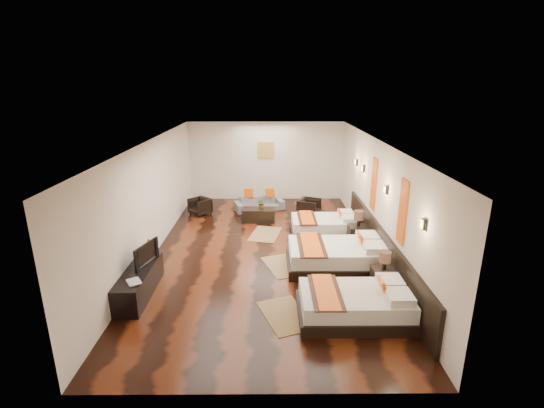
{
  "coord_description": "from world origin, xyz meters",
  "views": [
    {
      "loc": [
        0.13,
        -9.13,
        4.13
      ],
      "look_at": [
        0.19,
        0.55,
        1.1
      ],
      "focal_mm": 25.89,
      "sensor_mm": 36.0,
      "label": 1
    }
  ],
  "objects_px": {
    "armchair_right": "(309,208)",
    "table_plant": "(261,203)",
    "bed_mid": "(338,256)",
    "nightstand_b": "(358,233)",
    "tv": "(143,254)",
    "book": "(128,284)",
    "figurine": "(149,246)",
    "bed_far": "(325,225)",
    "sofa": "(259,204)",
    "armchair_left": "(200,206)",
    "bed_near": "(356,304)",
    "nightstand_a": "(383,278)",
    "tv_console": "(139,282)",
    "coffee_table": "(259,215)"
  },
  "relations": [
    {
      "from": "sofa",
      "to": "tv",
      "type": "bearing_deg",
      "value": -131.92
    },
    {
      "from": "bed_far",
      "to": "tv_console",
      "type": "xyz_separation_m",
      "value": [
        -4.19,
        -3.31,
        0.03
      ]
    },
    {
      "from": "bed_far",
      "to": "sofa",
      "type": "relative_size",
      "value": 1.16
    },
    {
      "from": "bed_mid",
      "to": "table_plant",
      "type": "height_order",
      "value": "bed_mid"
    },
    {
      "from": "nightstand_a",
      "to": "sofa",
      "type": "distance_m",
      "value": 5.96
    },
    {
      "from": "book",
      "to": "figurine",
      "type": "bearing_deg",
      "value": 90.0
    },
    {
      "from": "nightstand_a",
      "to": "coffee_table",
      "type": "distance_m",
      "value": 5.05
    },
    {
      "from": "nightstand_a",
      "to": "nightstand_b",
      "type": "distance_m",
      "value": 2.42
    },
    {
      "from": "figurine",
      "to": "armchair_left",
      "type": "bearing_deg",
      "value": 84.9
    },
    {
      "from": "tv",
      "to": "armchair_left",
      "type": "distance_m",
      "value": 4.8
    },
    {
      "from": "book",
      "to": "coffee_table",
      "type": "xyz_separation_m",
      "value": [
        2.29,
        4.96,
        -0.36
      ]
    },
    {
      "from": "nightstand_a",
      "to": "tv_console",
      "type": "height_order",
      "value": "nightstand_a"
    },
    {
      "from": "book",
      "to": "coffee_table",
      "type": "bearing_deg",
      "value": 65.24
    },
    {
      "from": "armchair_right",
      "to": "table_plant",
      "type": "relative_size",
      "value": 2.16
    },
    {
      "from": "nightstand_b",
      "to": "tv",
      "type": "relative_size",
      "value": 1.16
    },
    {
      "from": "bed_near",
      "to": "table_plant",
      "type": "height_order",
      "value": "bed_near"
    },
    {
      "from": "armchair_left",
      "to": "tv",
      "type": "bearing_deg",
      "value": -50.36
    },
    {
      "from": "sofa",
      "to": "tv_console",
      "type": "bearing_deg",
      "value": -131.35
    },
    {
      "from": "bed_mid",
      "to": "sofa",
      "type": "xyz_separation_m",
      "value": [
        -1.91,
        4.25,
        -0.06
      ]
    },
    {
      "from": "tv",
      "to": "figurine",
      "type": "bearing_deg",
      "value": 21.8
    },
    {
      "from": "nightstand_b",
      "to": "figurine",
      "type": "xyz_separation_m",
      "value": [
        -4.95,
        -1.7,
        0.38
      ]
    },
    {
      "from": "book",
      "to": "nightstand_b",
      "type": "bearing_deg",
      "value": 32.03
    },
    {
      "from": "coffee_table",
      "to": "table_plant",
      "type": "distance_m",
      "value": 0.37
    },
    {
      "from": "nightstand_b",
      "to": "tv",
      "type": "bearing_deg",
      "value": -155.39
    },
    {
      "from": "figurine",
      "to": "bed_far",
      "type": "bearing_deg",
      "value": 30.82
    },
    {
      "from": "figurine",
      "to": "armchair_right",
      "type": "relative_size",
      "value": 0.49
    },
    {
      "from": "tv",
      "to": "coffee_table",
      "type": "xyz_separation_m",
      "value": [
        2.24,
        4.11,
        -0.58
      ]
    },
    {
      "from": "book",
      "to": "coffee_table",
      "type": "relative_size",
      "value": 0.31
    },
    {
      "from": "bed_far",
      "to": "nightstand_b",
      "type": "height_order",
      "value": "nightstand_b"
    },
    {
      "from": "bed_near",
      "to": "nightstand_a",
      "type": "distance_m",
      "value": 1.18
    },
    {
      "from": "figurine",
      "to": "sofa",
      "type": "bearing_deg",
      "value": 63.63
    },
    {
      "from": "tv_console",
      "to": "coffee_table",
      "type": "bearing_deg",
      "value": 62.38
    },
    {
      "from": "book",
      "to": "bed_near",
      "type": "bearing_deg",
      "value": -3.31
    },
    {
      "from": "bed_near",
      "to": "coffee_table",
      "type": "bearing_deg",
      "value": 110.14
    },
    {
      "from": "sofa",
      "to": "nightstand_b",
      "type": "bearing_deg",
      "value": -66.15
    },
    {
      "from": "tv_console",
      "to": "figurine",
      "type": "xyz_separation_m",
      "value": [
        0.0,
        0.81,
        0.43
      ]
    },
    {
      "from": "bed_near",
      "to": "sofa",
      "type": "relative_size",
      "value": 1.26
    },
    {
      "from": "figurine",
      "to": "table_plant",
      "type": "distance_m",
      "value": 4.34
    },
    {
      "from": "table_plant",
      "to": "bed_near",
      "type": "bearing_deg",
      "value": -70.95
    },
    {
      "from": "coffee_table",
      "to": "table_plant",
      "type": "height_order",
      "value": "table_plant"
    },
    {
      "from": "nightstand_b",
      "to": "bed_far",
      "type": "bearing_deg",
      "value": 133.04
    },
    {
      "from": "bed_mid",
      "to": "tv",
      "type": "xyz_separation_m",
      "value": [
        -4.15,
        -0.91,
        0.49
      ]
    },
    {
      "from": "bed_mid",
      "to": "tv_console",
      "type": "height_order",
      "value": "bed_mid"
    },
    {
      "from": "bed_far",
      "to": "table_plant",
      "type": "distance_m",
      "value": 2.15
    },
    {
      "from": "bed_far",
      "to": "sofa",
      "type": "bearing_deg",
      "value": 132.06
    },
    {
      "from": "bed_far",
      "to": "tv_console",
      "type": "bearing_deg",
      "value": -141.72
    },
    {
      "from": "bed_near",
      "to": "bed_far",
      "type": "distance_m",
      "value": 4.14
    },
    {
      "from": "nightstand_b",
      "to": "armchair_left",
      "type": "distance_m",
      "value": 5.22
    },
    {
      "from": "armchair_right",
      "to": "table_plant",
      "type": "xyz_separation_m",
      "value": [
        -1.51,
        -0.35,
        0.26
      ]
    },
    {
      "from": "book",
      "to": "armchair_right",
      "type": "distance_m",
      "value": 6.64
    }
  ]
}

